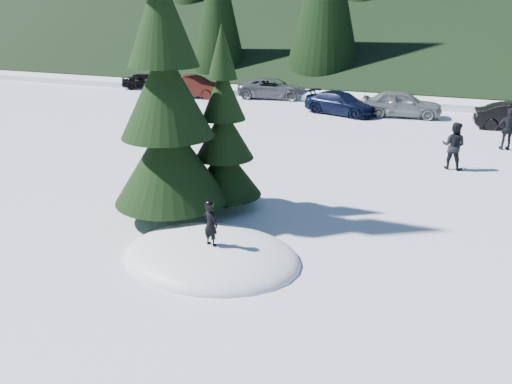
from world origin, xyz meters
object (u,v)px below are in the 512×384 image
at_px(car_2, 274,88).
at_px(car_4, 402,104).
at_px(car_3, 341,103).
at_px(adult_0, 453,146).
at_px(child_skier, 210,224).
at_px(adult_1, 508,129).
at_px(car_0, 146,81).
at_px(spruce_short, 224,140).
at_px(car_1, 194,87).
at_px(spruce_tall, 166,103).

distance_m(car_2, car_4, 9.36).
height_order(car_3, car_4, car_4).
relative_size(adult_0, car_3, 0.41).
relative_size(child_skier, car_2, 0.22).
distance_m(adult_1, car_2, 16.40).
bearing_deg(adult_0, car_0, -18.64).
bearing_deg(adult_1, car_3, -43.76).
bearing_deg(child_skier, car_4, -83.39).
bearing_deg(car_3, child_skier, -157.57).
xyz_separation_m(spruce_short, adult_0, (6.16, 6.84, -1.21)).
bearing_deg(child_skier, car_1, -47.71).
bearing_deg(spruce_short, car_0, 130.20).
height_order(car_0, car_3, car_3).
relative_size(spruce_tall, child_skier, 8.19).
bearing_deg(adult_0, spruce_tall, 59.31).
bearing_deg(car_3, car_4, -61.67).
relative_size(car_3, car_4, 1.00).
bearing_deg(car_4, adult_0, -169.17).
height_order(car_0, car_1, car_1).
xyz_separation_m(child_skier, car_0, (-17.56, 22.63, -0.40)).
distance_m(child_skier, adult_0, 11.34).
bearing_deg(car_1, child_skier, -154.32).
distance_m(car_3, car_4, 3.37).
height_order(spruce_tall, car_0, spruce_tall).
relative_size(spruce_short, car_0, 1.50).
bearing_deg(car_3, car_2, 74.30).
height_order(spruce_tall, car_4, spruce_tall).
bearing_deg(spruce_tall, car_0, 126.47).
relative_size(child_skier, adult_1, 0.59).
bearing_deg(adult_1, child_skier, 50.19).
relative_size(adult_1, car_0, 0.50).
xyz_separation_m(spruce_tall, car_0, (-15.23, 20.61, -2.71)).
distance_m(car_0, car_4, 19.48).
height_order(child_skier, car_0, child_skier).
bearing_deg(spruce_tall, car_4, 77.15).
relative_size(spruce_short, car_3, 1.23).
bearing_deg(car_3, car_0, 94.54).
bearing_deg(child_skier, car_0, -40.68).
height_order(adult_0, adult_1, adult_1).
bearing_deg(car_0, child_skier, -153.95).
height_order(adult_1, car_4, adult_1).
relative_size(adult_0, car_4, 0.41).
distance_m(spruce_tall, child_skier, 3.85).
height_order(car_1, car_4, car_4).
bearing_deg(adult_1, car_1, -33.25).
height_order(car_1, car_3, car_1).
distance_m(car_0, car_1, 5.44).
distance_m(adult_0, car_4, 9.84).
relative_size(spruce_short, child_skier, 5.11).
bearing_deg(car_4, spruce_tall, 159.32).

